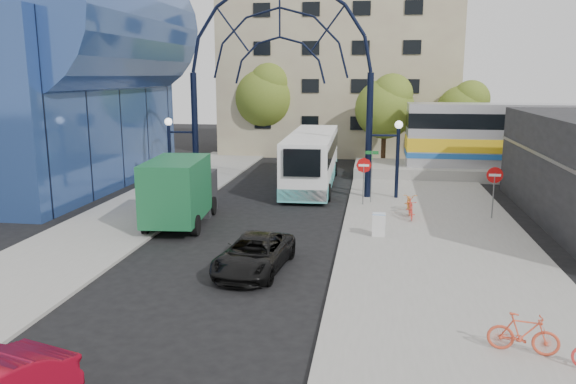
% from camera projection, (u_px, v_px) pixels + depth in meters
% --- Properties ---
extents(ground, '(120.00, 120.00, 0.00)m').
position_uv_depth(ground, '(211.00, 282.00, 18.98)').
color(ground, black).
rests_on(ground, ground).
extents(sidewalk_east, '(8.00, 56.00, 0.12)m').
position_uv_depth(sidewalk_east, '(441.00, 255.00, 21.64)').
color(sidewalk_east, gray).
rests_on(sidewalk_east, ground).
extents(plaza_west, '(5.00, 50.00, 0.12)m').
position_uv_depth(plaza_west, '(112.00, 226.00, 25.74)').
color(plaza_west, gray).
rests_on(plaza_west, ground).
extents(gateway_arch, '(13.64, 0.44, 12.10)m').
position_uv_depth(gateway_arch, '(280.00, 44.00, 30.77)').
color(gateway_arch, black).
rests_on(gateway_arch, ground).
extents(stop_sign, '(0.80, 0.07, 2.50)m').
position_uv_depth(stop_sign, '(364.00, 170.00, 29.46)').
color(stop_sign, slate).
rests_on(stop_sign, sidewalk_east).
extents(do_not_enter_sign, '(0.76, 0.07, 2.48)m').
position_uv_depth(do_not_enter_sign, '(494.00, 180.00, 26.60)').
color(do_not_enter_sign, slate).
rests_on(do_not_enter_sign, sidewalk_east).
extents(street_name_sign, '(0.70, 0.70, 2.80)m').
position_uv_depth(street_name_sign, '(372.00, 165.00, 29.95)').
color(street_name_sign, slate).
rests_on(street_name_sign, sidewalk_east).
extents(sandwich_board, '(0.55, 0.61, 0.99)m').
position_uv_depth(sandwich_board, '(379.00, 222.00, 23.77)').
color(sandwich_board, white).
rests_on(sandwich_board, sidewalk_east).
extents(transit_hall, '(16.50, 18.00, 14.50)m').
position_uv_depth(transit_hall, '(37.00, 78.00, 34.41)').
color(transit_hall, '#2B4785').
rests_on(transit_hall, ground).
extents(apartment_block, '(20.00, 12.10, 14.00)m').
position_uv_depth(apartment_block, '(340.00, 73.00, 51.08)').
color(apartment_block, tan).
rests_on(apartment_block, ground).
extents(tree_north_a, '(4.48, 4.48, 7.00)m').
position_uv_depth(tree_north_a, '(387.00, 106.00, 42.20)').
color(tree_north_a, '#382314').
rests_on(tree_north_a, ground).
extents(tree_north_b, '(5.12, 5.12, 8.00)m').
position_uv_depth(tree_north_b, '(266.00, 94.00, 47.43)').
color(tree_north_b, '#382314').
rests_on(tree_north_b, ground).
extents(tree_north_c, '(4.16, 4.16, 6.50)m').
position_uv_depth(tree_north_c, '(465.00, 109.00, 43.30)').
color(tree_north_c, '#382314').
rests_on(tree_north_c, ground).
extents(city_bus, '(3.10, 12.15, 3.32)m').
position_uv_depth(city_bus, '(312.00, 158.00, 35.20)').
color(city_bus, white).
rests_on(city_bus, ground).
extents(green_truck, '(2.87, 6.45, 3.16)m').
position_uv_depth(green_truck, '(181.00, 191.00, 26.14)').
color(green_truck, black).
rests_on(green_truck, ground).
extents(black_suv, '(2.54, 4.70, 1.25)m').
position_uv_depth(black_suv, '(254.00, 254.00, 19.94)').
color(black_suv, black).
rests_on(black_suv, ground).
extents(bike_near_a, '(0.69, 1.92, 1.00)m').
position_uv_depth(bike_near_a, '(409.00, 203.00, 27.97)').
color(bike_near_a, orange).
rests_on(bike_near_a, sidewalk_east).
extents(bike_near_b, '(0.50, 1.58, 0.94)m').
position_uv_depth(bike_near_b, '(411.00, 209.00, 26.78)').
color(bike_near_b, '#F63B31').
rests_on(bike_near_b, sidewalk_east).
extents(bike_far_b, '(1.75, 0.78, 1.02)m').
position_uv_depth(bike_far_b, '(523.00, 334.00, 13.80)').
color(bike_far_b, '#D2462A').
rests_on(bike_far_b, sidewalk_east).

